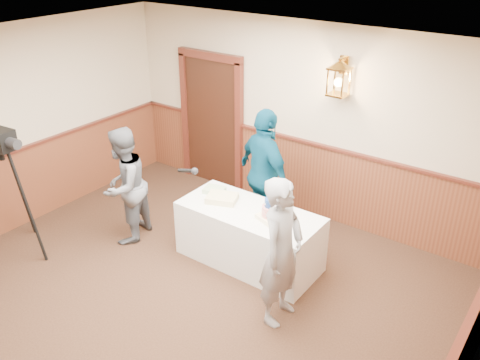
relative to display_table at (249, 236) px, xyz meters
The scene contains 10 objects.
ground 1.95m from the display_table, 96.54° to the right, with size 7.00×7.00×0.00m, color black.
room_shell 1.86m from the display_table, 100.65° to the right, with size 6.02×7.02×2.81m.
display_table is the anchor object (origin of this frame).
tiered_cake 0.58m from the display_table, ahead, with size 0.35×0.35×0.28m.
sheet_cake_yellow 0.59m from the display_table, behind, with size 0.38×0.29×0.08m, color #DEBF85.
sheet_cake_green 0.78m from the display_table, 169.12° to the left, with size 0.26×0.21×0.06m, color #9EC188.
interviewer 1.80m from the display_table, 162.74° to the right, with size 1.56×0.91×1.61m.
baker 1.18m from the display_table, 37.24° to the right, with size 0.62×0.41×1.69m, color gray.
assistant_p 0.89m from the display_table, 108.25° to the left, with size 1.07×0.45×1.83m, color navy.
tv_camera_rig 3.06m from the display_table, 148.70° to the right, with size 0.68×0.63×1.73m.
Camera 1 is at (3.30, -2.56, 3.87)m, focal length 38.00 mm.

